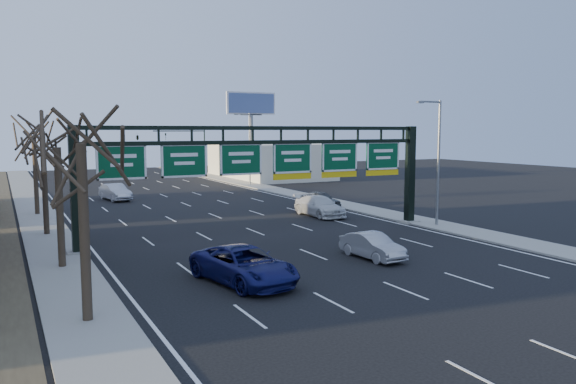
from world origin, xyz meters
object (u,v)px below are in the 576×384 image
sign_gantry (269,166)px  car_silver_sedan (372,246)px  car_blue_suv (244,265)px  car_white_wagon (319,206)px

sign_gantry → car_silver_sedan: (2.18, -8.33, -3.94)m
sign_gantry → car_silver_sedan: size_ratio=5.87×
car_blue_suv → car_white_wagon: 20.57m
sign_gantry → car_silver_sedan: sign_gantry is taller
sign_gantry → car_white_wagon: sign_gantry is taller
car_white_wagon → sign_gantry: bearing=-141.2°
car_silver_sedan → car_white_wagon: car_white_wagon is taller
car_blue_suv → car_silver_sedan: 8.17m
car_blue_suv → car_white_wagon: bearing=38.6°
sign_gantry → car_white_wagon: 10.28m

